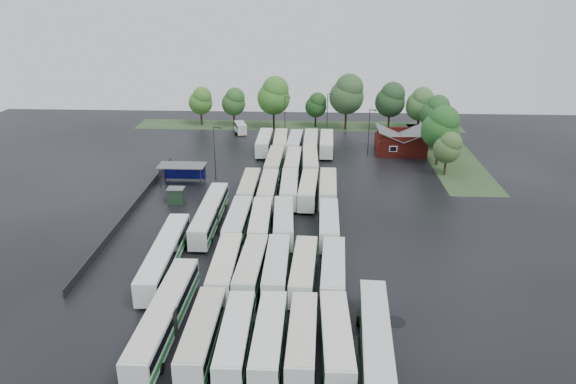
{
  "coord_description": "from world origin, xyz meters",
  "views": [
    {
      "loc": [
        6.07,
        -71.1,
        34.3
      ],
      "look_at": [
        2.0,
        12.0,
        2.5
      ],
      "focal_mm": 35.0,
      "sensor_mm": 36.0,
      "label": 1
    }
  ],
  "objects_px": {
    "minibus": "(240,128)",
    "brick_building": "(400,144)",
    "artic_bus_west_a": "(165,316)",
    "artic_bus_east": "(376,346)"
  },
  "relations": [
    {
      "from": "artic_bus_west_a",
      "to": "minibus",
      "type": "height_order",
      "value": "artic_bus_west_a"
    },
    {
      "from": "minibus",
      "to": "brick_building",
      "type": "bearing_deg",
      "value": -38.24
    },
    {
      "from": "artic_bus_east",
      "to": "brick_building",
      "type": "bearing_deg",
      "value": 83.33
    },
    {
      "from": "artic_bus_west_a",
      "to": "minibus",
      "type": "distance_m",
      "value": 79.76
    },
    {
      "from": "brick_building",
      "to": "artic_bus_east",
      "type": "distance_m",
      "value": 70.56
    },
    {
      "from": "brick_building",
      "to": "artic_bus_west_a",
      "type": "relative_size",
      "value": 0.51
    },
    {
      "from": "artic_bus_west_a",
      "to": "minibus",
      "type": "bearing_deg",
      "value": 93.04
    },
    {
      "from": "artic_bus_west_a",
      "to": "minibus",
      "type": "xyz_separation_m",
      "value": [
        -2.49,
        79.72,
        -0.63
      ]
    },
    {
      "from": "artic_bus_west_a",
      "to": "artic_bus_east",
      "type": "xyz_separation_m",
      "value": [
        21.12,
        -3.97,
        -0.01
      ]
    },
    {
      "from": "artic_bus_west_a",
      "to": "artic_bus_east",
      "type": "relative_size",
      "value": 1.0
    }
  ]
}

